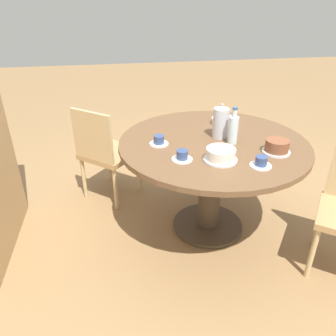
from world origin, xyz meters
TOP-DOWN VIEW (x-y plane):
  - ground_plane at (0.00, 0.00)m, footprint 14.00×14.00m
  - dining_table at (0.00, 0.00)m, footprint 1.34×1.34m
  - chair_b at (0.58, 0.77)m, footprint 0.59×0.59m
  - coffee_pot at (0.06, -0.06)m, footprint 0.11×0.11m
  - water_bottle at (-0.06, -0.11)m, footprint 0.07×0.07m
  - cake_main at (-0.30, 0.05)m, footprint 0.21×0.21m
  - cake_second at (-0.25, -0.35)m, footprint 0.18×0.18m
  - cup_a at (-0.41, -0.17)m, footprint 0.13×0.13m
  - cup_b at (-0.25, 0.28)m, footprint 0.13×0.13m
  - cup_c at (0.01, 0.39)m, footprint 0.13×0.13m
  - plate_stack at (0.32, -0.18)m, footprint 0.19×0.19m

SIDE VIEW (x-z plane):
  - ground_plane at x=0.00m, z-range 0.00..0.00m
  - chair_b at x=0.58m, z-range 0.03..0.89m
  - dining_table at x=0.00m, z-range 0.21..0.96m
  - plate_stack at x=0.32m, z-range 0.75..0.80m
  - cup_a at x=-0.41m, z-range 0.75..0.81m
  - cup_b at x=-0.25m, z-range 0.75..0.81m
  - cup_c at x=0.01m, z-range 0.75..0.81m
  - cake_main at x=-0.30m, z-range 0.75..0.83m
  - cake_second at x=-0.25m, z-range 0.75..0.84m
  - water_bottle at x=-0.06m, z-range 0.73..0.98m
  - coffee_pot at x=0.06m, z-range 0.74..0.99m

